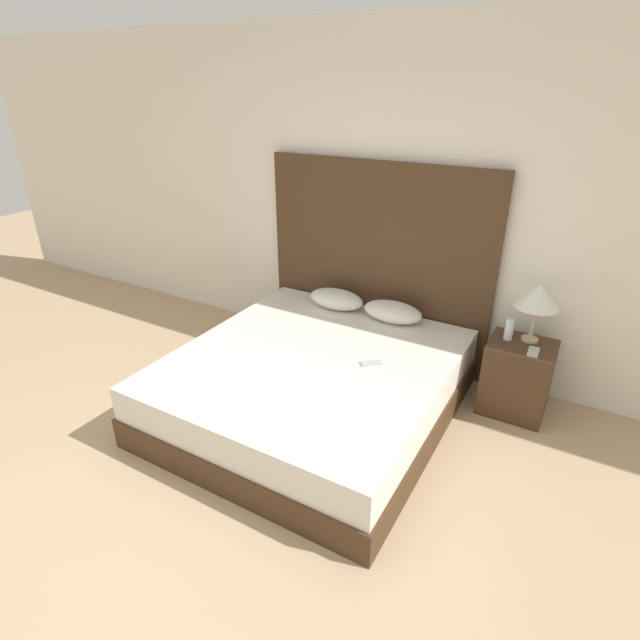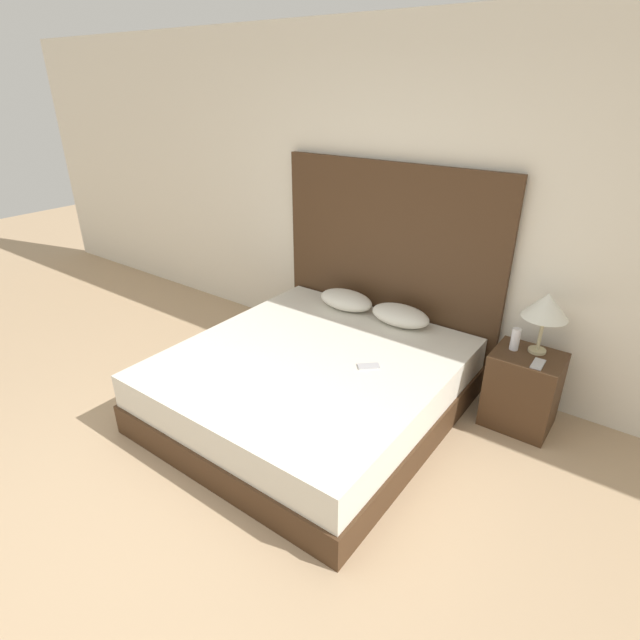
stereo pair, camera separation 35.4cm
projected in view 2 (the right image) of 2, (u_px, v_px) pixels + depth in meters
ground_plane at (132, 558)px, 2.61m from camera, size 16.00×16.00×0.00m
wall_back at (399, 205)px, 4.00m from camera, size 10.00×0.06×2.70m
bed at (312, 384)px, 3.68m from camera, size 1.89×2.06×0.47m
headboard at (387, 266)px, 4.18m from camera, size 1.99×0.05×1.69m
pillow_left at (346, 300)px, 4.29m from camera, size 0.49×0.28×0.16m
pillow_right at (400, 315)px, 4.01m from camera, size 0.49×0.28×0.16m
phone_on_bed at (369, 366)px, 3.45m from camera, size 0.16×0.15×0.01m
nightstand at (522, 390)px, 3.52m from camera, size 0.46×0.39×0.57m
table_lamp at (546, 306)px, 3.29m from camera, size 0.30×0.30×0.44m
phone_on_nightstand at (538, 364)px, 3.28m from camera, size 0.07×0.15×0.01m
toiletry_bottle at (515, 339)px, 3.44m from camera, size 0.06×0.06×0.16m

